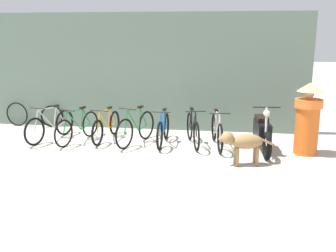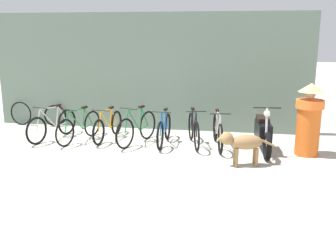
{
  "view_description": "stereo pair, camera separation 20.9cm",
  "coord_description": "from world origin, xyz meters",
  "px_view_note": "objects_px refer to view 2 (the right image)",
  "views": [
    {
      "loc": [
        2.13,
        -7.08,
        2.62
      ],
      "look_at": [
        0.96,
        1.07,
        0.65
      ],
      "focal_mm": 42.0,
      "sensor_mm": 36.0,
      "label": 1
    },
    {
      "loc": [
        2.33,
        -7.04,
        2.62
      ],
      "look_at": [
        0.96,
        1.07,
        0.65
      ],
      "focal_mm": 42.0,
      "sensor_mm": 36.0,
      "label": 2
    }
  ],
  "objects_px": {
    "stray_dog": "(242,142)",
    "bicycle_4": "(164,130)",
    "bicycle_1": "(79,127)",
    "motorcycle": "(263,133)",
    "bicycle_2": "(108,126)",
    "bicycle_5": "(194,130)",
    "person_in_robes": "(309,119)",
    "spare_tire_right": "(21,113)",
    "bicycle_3": "(137,128)",
    "spare_tire_left": "(55,116)",
    "bicycle_6": "(218,132)",
    "bicycle_0": "(52,125)"
  },
  "relations": [
    {
      "from": "bicycle_2",
      "to": "bicycle_5",
      "type": "bearing_deg",
      "value": 91.64
    },
    {
      "from": "person_in_robes",
      "to": "spare_tire_right",
      "type": "distance_m",
      "value": 7.82
    },
    {
      "from": "bicycle_6",
      "to": "stray_dog",
      "type": "height_order",
      "value": "bicycle_6"
    },
    {
      "from": "spare_tire_left",
      "to": "spare_tire_right",
      "type": "height_order",
      "value": "spare_tire_right"
    },
    {
      "from": "bicycle_1",
      "to": "motorcycle",
      "type": "relative_size",
      "value": 0.88
    },
    {
      "from": "bicycle_4",
      "to": "spare_tire_right",
      "type": "height_order",
      "value": "bicycle_4"
    },
    {
      "from": "bicycle_2",
      "to": "spare_tire_left",
      "type": "distance_m",
      "value": 2.22
    },
    {
      "from": "bicycle_0",
      "to": "bicycle_1",
      "type": "relative_size",
      "value": 1.01
    },
    {
      "from": "bicycle_6",
      "to": "bicycle_4",
      "type": "bearing_deg",
      "value": -99.53
    },
    {
      "from": "bicycle_2",
      "to": "bicycle_4",
      "type": "height_order",
      "value": "bicycle_4"
    },
    {
      "from": "bicycle_0",
      "to": "bicycle_3",
      "type": "relative_size",
      "value": 1.05
    },
    {
      "from": "bicycle_5",
      "to": "bicycle_6",
      "type": "distance_m",
      "value": 0.57
    },
    {
      "from": "bicycle_0",
      "to": "bicycle_2",
      "type": "relative_size",
      "value": 0.99
    },
    {
      "from": "motorcycle",
      "to": "spare_tire_right",
      "type": "distance_m",
      "value": 6.87
    },
    {
      "from": "bicycle_2",
      "to": "motorcycle",
      "type": "xyz_separation_m",
      "value": [
        3.74,
        -0.4,
        0.09
      ]
    },
    {
      "from": "bicycle_6",
      "to": "spare_tire_left",
      "type": "bearing_deg",
      "value": -114.53
    },
    {
      "from": "spare_tire_left",
      "to": "spare_tire_right",
      "type": "distance_m",
      "value": 1.04
    },
    {
      "from": "bicycle_4",
      "to": "bicycle_2",
      "type": "bearing_deg",
      "value": -96.88
    },
    {
      "from": "bicycle_3",
      "to": "spare_tire_right",
      "type": "bearing_deg",
      "value": -90.03
    },
    {
      "from": "stray_dog",
      "to": "spare_tire_right",
      "type": "relative_size",
      "value": 1.68
    },
    {
      "from": "bicycle_6",
      "to": "person_in_robes",
      "type": "relative_size",
      "value": 1.11
    },
    {
      "from": "bicycle_3",
      "to": "stray_dog",
      "type": "xyz_separation_m",
      "value": [
        2.46,
        -1.21,
        0.11
      ]
    },
    {
      "from": "bicycle_5",
      "to": "spare_tire_left",
      "type": "xyz_separation_m",
      "value": [
        -4.09,
        1.27,
        -0.06
      ]
    },
    {
      "from": "bicycle_6",
      "to": "spare_tire_left",
      "type": "height_order",
      "value": "bicycle_6"
    },
    {
      "from": "motorcycle",
      "to": "bicycle_5",
      "type": "bearing_deg",
      "value": -102.89
    },
    {
      "from": "person_in_robes",
      "to": "bicycle_3",
      "type": "bearing_deg",
      "value": 18.16
    },
    {
      "from": "person_in_robes",
      "to": "bicycle_2",
      "type": "bearing_deg",
      "value": 15.75
    },
    {
      "from": "bicycle_3",
      "to": "bicycle_4",
      "type": "distance_m",
      "value": 0.65
    },
    {
      "from": "bicycle_0",
      "to": "bicycle_1",
      "type": "height_order",
      "value": "bicycle_0"
    },
    {
      "from": "bicycle_3",
      "to": "stray_dog",
      "type": "bearing_deg",
      "value": 83.36
    },
    {
      "from": "bicycle_5",
      "to": "spare_tire_left",
      "type": "distance_m",
      "value": 4.28
    },
    {
      "from": "bicycle_3",
      "to": "spare_tire_left",
      "type": "height_order",
      "value": "bicycle_3"
    },
    {
      "from": "bicycle_4",
      "to": "person_in_robes",
      "type": "xyz_separation_m",
      "value": [
        3.22,
        -0.29,
        0.46
      ]
    },
    {
      "from": "bicycle_2",
      "to": "motorcycle",
      "type": "distance_m",
      "value": 3.76
    },
    {
      "from": "bicycle_5",
      "to": "bicycle_2",
      "type": "bearing_deg",
      "value": -108.53
    },
    {
      "from": "stray_dog",
      "to": "bicycle_4",
      "type": "bearing_deg",
      "value": -48.22
    },
    {
      "from": "stray_dog",
      "to": "spare_tire_right",
      "type": "height_order",
      "value": "stray_dog"
    },
    {
      "from": "bicycle_1",
      "to": "bicycle_2",
      "type": "relative_size",
      "value": 0.98
    },
    {
      "from": "bicycle_1",
      "to": "bicycle_5",
      "type": "height_order",
      "value": "bicycle_5"
    },
    {
      "from": "bicycle_5",
      "to": "bicycle_1",
      "type": "bearing_deg",
      "value": -102.14
    },
    {
      "from": "bicycle_0",
      "to": "motorcycle",
      "type": "relative_size",
      "value": 0.89
    },
    {
      "from": "bicycle_1",
      "to": "bicycle_6",
      "type": "relative_size",
      "value": 0.95
    },
    {
      "from": "person_in_robes",
      "to": "spare_tire_left",
      "type": "height_order",
      "value": "person_in_robes"
    },
    {
      "from": "bicycle_5",
      "to": "spare_tire_left",
      "type": "height_order",
      "value": "bicycle_5"
    },
    {
      "from": "bicycle_5",
      "to": "person_in_robes",
      "type": "bearing_deg",
      "value": 68.87
    },
    {
      "from": "spare_tire_left",
      "to": "bicycle_5",
      "type": "bearing_deg",
      "value": -17.31
    },
    {
      "from": "bicycle_5",
      "to": "spare_tire_right",
      "type": "distance_m",
      "value": 5.28
    },
    {
      "from": "bicycle_0",
      "to": "person_in_robes",
      "type": "relative_size",
      "value": 1.07
    },
    {
      "from": "person_in_robes",
      "to": "bicycle_1",
      "type": "bearing_deg",
      "value": 19.27
    },
    {
      "from": "bicycle_1",
      "to": "bicycle_0",
      "type": "bearing_deg",
      "value": -78.54
    }
  ]
}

